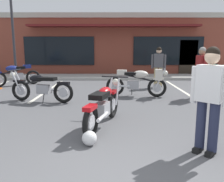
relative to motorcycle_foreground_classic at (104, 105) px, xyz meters
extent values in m
plane|color=#515154|center=(0.28, 1.01, -0.46)|extent=(80.00, 80.00, 0.00)
cube|color=#A8A59E|center=(0.28, 8.08, -0.39)|extent=(22.00, 1.80, 0.14)
cube|color=brown|center=(0.28, 12.34, 1.39)|extent=(16.54, 5.14, 3.70)
cube|color=#B2AD9E|center=(0.28, 9.74, 3.08)|extent=(16.54, 0.06, 0.30)
cube|color=black|center=(-3.03, 9.73, 0.99)|extent=(4.23, 0.06, 1.70)
cube|color=black|center=(3.59, 9.73, 0.99)|extent=(4.23, 0.06, 1.70)
cube|color=#33281E|center=(4.83, 9.73, 0.59)|extent=(1.10, 0.06, 2.10)
cube|color=maroon|center=(0.28, 9.32, 2.43)|extent=(9.92, 0.90, 0.12)
cube|color=silver|center=(-2.34, 4.48, -0.46)|extent=(0.12, 4.80, 0.01)
cube|color=silver|center=(0.28, 4.48, -0.46)|extent=(0.12, 4.80, 0.01)
cube|color=silver|center=(2.90, 4.48, -0.46)|extent=(0.12, 4.80, 0.01)
torus|color=black|center=(-0.21, -0.71, -0.14)|extent=(0.28, 0.64, 0.64)
cylinder|color=#B7B7BC|center=(-0.21, -0.71, -0.14)|extent=(0.14, 0.29, 0.29)
torus|color=black|center=(0.19, 0.67, -0.14)|extent=(0.28, 0.64, 0.64)
cylinder|color=#B7B7BC|center=(0.19, 0.67, -0.14)|extent=(0.14, 0.29, 0.29)
cylinder|color=silver|center=(0.14, 0.79, 0.18)|extent=(0.13, 0.32, 0.66)
cylinder|color=silver|center=(0.31, 0.74, 0.18)|extent=(0.13, 0.32, 0.66)
cylinder|color=black|center=(0.24, 0.84, 0.50)|extent=(0.64, 0.22, 0.03)
sphere|color=silver|center=(0.27, 0.92, 0.36)|extent=(0.21, 0.21, 0.17)
cube|color=#B70F14|center=(0.21, 0.71, 0.16)|extent=(0.24, 0.38, 0.06)
cube|color=#9E9EA3|center=(-0.03, -0.10, -0.06)|extent=(0.34, 0.45, 0.28)
cylinder|color=silver|center=(0.00, -0.49, -0.10)|extent=(0.22, 0.55, 0.07)
cylinder|color=black|center=(0.03, 0.09, 0.18)|extent=(0.32, 0.92, 0.26)
ellipsoid|color=#B70F14|center=(0.03, 0.11, 0.26)|extent=(0.38, 0.53, 0.22)
cube|color=black|center=(-0.07, -0.23, 0.26)|extent=(0.41, 0.58, 0.10)
cube|color=#B70F14|center=(-0.22, -0.73, 0.14)|extent=(0.25, 0.39, 0.08)
cylinder|color=black|center=(-0.22, -0.11, -0.32)|extent=(0.14, 0.06, 0.29)
torus|color=black|center=(-1.30, 2.18, -0.14)|extent=(0.65, 0.25, 0.64)
cylinder|color=#B7B7BC|center=(-1.30, 2.18, -0.14)|extent=(0.29, 0.13, 0.29)
torus|color=black|center=(-2.70, 2.51, -0.14)|extent=(0.65, 0.25, 0.64)
cylinder|color=#B7B7BC|center=(-2.70, 2.51, -0.14)|extent=(0.29, 0.13, 0.29)
cylinder|color=silver|center=(-2.81, 2.45, 0.18)|extent=(0.33, 0.12, 0.66)
cylinder|color=silver|center=(-2.77, 2.62, 0.18)|extent=(0.33, 0.12, 0.66)
cylinder|color=black|center=(-2.87, 2.55, 0.50)|extent=(0.18, 0.65, 0.03)
sphere|color=silver|center=(-2.95, 2.57, 0.36)|extent=(0.20, 0.20, 0.17)
cube|color=black|center=(-2.73, 2.52, 0.16)|extent=(0.38, 0.22, 0.06)
cube|color=#9E9EA3|center=(-1.92, 2.33, -0.06)|extent=(0.44, 0.33, 0.28)
cylinder|color=silver|center=(-1.53, 2.38, -0.10)|extent=(0.55, 0.20, 0.07)
cylinder|color=black|center=(-2.11, 2.37, 0.18)|extent=(0.93, 0.28, 0.26)
ellipsoid|color=black|center=(-2.13, 2.38, 0.26)|extent=(0.53, 0.36, 0.22)
cube|color=black|center=(-1.78, 2.29, 0.26)|extent=(0.57, 0.39, 0.10)
cube|color=black|center=(-1.28, 2.17, 0.14)|extent=(0.39, 0.24, 0.08)
cylinder|color=black|center=(-1.89, 2.13, -0.32)|extent=(0.05, 0.14, 0.29)
torus|color=black|center=(4.72, 5.68, -0.14)|extent=(0.63, 0.34, 0.64)
cylinder|color=#B7B7BC|center=(4.72, 5.68, -0.14)|extent=(0.29, 0.17, 0.29)
cylinder|color=silver|center=(4.66, 5.56, 0.18)|extent=(0.32, 0.17, 0.66)
cylinder|color=silver|center=(4.59, 5.73, 0.18)|extent=(0.32, 0.17, 0.66)
cylinder|color=black|center=(4.55, 5.61, 0.50)|extent=(0.28, 0.62, 0.03)
sphere|color=silver|center=(4.48, 5.58, 0.36)|extent=(0.22, 0.22, 0.17)
cube|color=#0F4C2D|center=(4.68, 5.67, 0.16)|extent=(0.39, 0.27, 0.06)
ellipsoid|color=#0F4C2D|center=(5.23, 5.90, 0.30)|extent=(0.60, 0.48, 0.26)
cube|color=#0F4C2D|center=(4.67, 5.66, 0.30)|extent=(0.33, 0.35, 0.36)
torus|color=black|center=(-3.44, 5.92, -0.14)|extent=(0.58, 0.45, 0.64)
cylinder|color=#B7B7BC|center=(-3.44, 5.92, -0.14)|extent=(0.27, 0.21, 0.29)
cube|color=#9E9EA3|center=(-3.96, 5.55, -0.06)|extent=(0.47, 0.43, 0.28)
cylinder|color=silver|center=(-3.74, 5.88, -0.10)|extent=(0.49, 0.37, 0.07)
cylinder|color=black|center=(-4.13, 5.44, 0.18)|extent=(0.81, 0.59, 0.26)
ellipsoid|color=navy|center=(-4.16, 5.42, 0.30)|extent=(0.60, 0.54, 0.26)
cube|color=black|center=(-3.88, 5.61, 0.32)|extent=(0.47, 0.43, 0.10)
cube|color=navy|center=(-3.63, 5.78, 0.36)|extent=(0.38, 0.35, 0.16)
cylinder|color=black|center=(-3.80, 5.44, -0.32)|extent=(0.10, 0.12, 0.29)
torus|color=black|center=(0.28, 3.32, -0.14)|extent=(0.65, 0.22, 0.64)
cylinder|color=#B7B7BC|center=(0.28, 3.32, -0.14)|extent=(0.29, 0.11, 0.29)
torus|color=black|center=(1.70, 3.05, -0.14)|extent=(0.65, 0.22, 0.64)
cylinder|color=#B7B7BC|center=(1.70, 3.05, -0.14)|extent=(0.29, 0.11, 0.29)
cylinder|color=silver|center=(1.81, 3.11, 0.18)|extent=(0.33, 0.11, 0.66)
cylinder|color=silver|center=(1.78, 2.94, 0.18)|extent=(0.33, 0.11, 0.66)
cylinder|color=black|center=(1.87, 3.01, 0.50)|extent=(0.16, 0.65, 0.03)
sphere|color=silver|center=(1.95, 2.99, 0.36)|extent=(0.20, 0.20, 0.17)
cube|color=beige|center=(1.73, 3.04, 0.16)|extent=(0.38, 0.21, 0.06)
cube|color=#9E9EA3|center=(0.91, 3.20, -0.06)|extent=(0.44, 0.31, 0.28)
cylinder|color=silver|center=(0.52, 3.14, -0.10)|extent=(0.55, 0.18, 0.07)
cylinder|color=black|center=(1.11, 3.16, 0.18)|extent=(0.94, 0.24, 0.26)
ellipsoid|color=beige|center=(1.15, 3.15, 0.30)|extent=(0.57, 0.40, 0.26)
cube|color=beige|center=(1.74, 3.04, 0.30)|extent=(0.29, 0.32, 0.36)
cube|color=black|center=(0.81, 3.22, 0.32)|extent=(0.44, 0.31, 0.10)
cube|color=beige|center=(0.52, 3.28, 0.36)|extent=(0.35, 0.26, 0.16)
cylinder|color=black|center=(0.88, 3.39, -0.32)|extent=(0.05, 0.14, 0.29)
cube|color=black|center=(1.71, -1.39, -0.42)|extent=(0.24, 0.24, 0.08)
cube|color=black|center=(1.57, -1.25, -0.42)|extent=(0.24, 0.24, 0.08)
cylinder|color=#232842|center=(1.74, -1.36, 0.00)|extent=(0.21, 0.21, 0.80)
cylinder|color=#232842|center=(1.59, -1.22, 0.00)|extent=(0.21, 0.21, 0.80)
cube|color=silver|center=(1.67, -1.29, 0.66)|extent=(0.43, 0.42, 0.56)
cylinder|color=silver|center=(1.49, -1.12, 0.62)|extent=(0.14, 0.14, 0.58)
sphere|color=beige|center=(1.67, -1.29, 1.06)|extent=(0.31, 0.31, 0.22)
sphere|color=black|center=(1.67, -1.28, 1.11)|extent=(0.30, 0.30, 0.21)
cube|color=black|center=(3.07, 2.82, -0.42)|extent=(0.25, 0.13, 0.08)
cube|color=black|center=(3.05, 3.02, -0.42)|extent=(0.25, 0.13, 0.08)
cylinder|color=black|center=(3.11, 2.83, 0.00)|extent=(0.17, 0.17, 0.80)
cylinder|color=black|center=(3.09, 3.03, 0.00)|extent=(0.17, 0.17, 0.80)
cube|color=maroon|center=(3.10, 2.93, 0.66)|extent=(0.27, 0.40, 0.56)
cylinder|color=maroon|center=(3.13, 2.68, 0.62)|extent=(0.11, 0.11, 0.58)
cylinder|color=maroon|center=(3.07, 3.18, 0.62)|extent=(0.11, 0.11, 0.58)
sphere|color=#A07556|center=(3.10, 2.93, 1.06)|extent=(0.25, 0.25, 0.22)
sphere|color=gray|center=(3.11, 2.93, 1.11)|extent=(0.23, 0.23, 0.21)
cube|color=black|center=(2.03, 5.12, -0.42)|extent=(0.16, 0.26, 0.08)
cube|color=black|center=(2.22, 5.07, -0.42)|extent=(0.16, 0.26, 0.08)
cylinder|color=tan|center=(2.02, 5.08, 0.00)|extent=(0.18, 0.18, 0.80)
cylinder|color=tan|center=(2.21, 5.03, 0.00)|extent=(0.18, 0.18, 0.80)
cube|color=#4C4C51|center=(2.12, 5.06, 0.66)|extent=(0.42, 0.31, 0.56)
cylinder|color=#4C4C51|center=(1.87, 5.12, 0.62)|extent=(0.12, 0.12, 0.58)
cylinder|color=#4C4C51|center=(2.36, 5.00, 0.62)|extent=(0.12, 0.12, 0.58)
sphere|color=beige|center=(2.12, 5.06, 1.06)|extent=(0.27, 0.27, 0.22)
sphere|color=black|center=(2.11, 5.05, 1.11)|extent=(0.26, 0.26, 0.21)
sphere|color=silver|center=(-0.21, -1.00, -0.33)|extent=(0.26, 0.26, 0.26)
cube|color=black|center=(-0.21, -0.90, -0.34)|extent=(0.18, 0.03, 0.09)
cylinder|color=#2D2D33|center=(-4.63, 6.98, 2.04)|extent=(0.12, 0.12, 5.00)
camera|label=1|loc=(0.18, -4.84, 1.20)|focal=38.03mm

